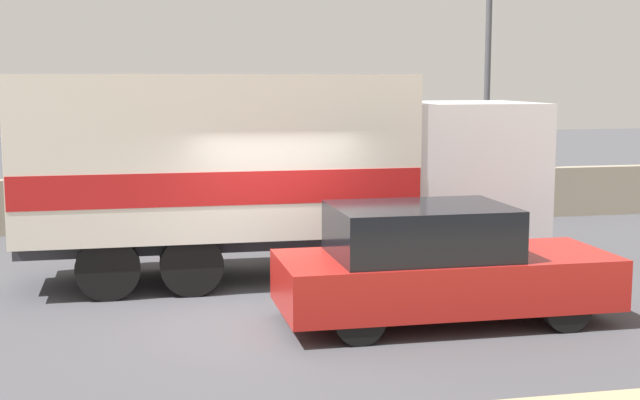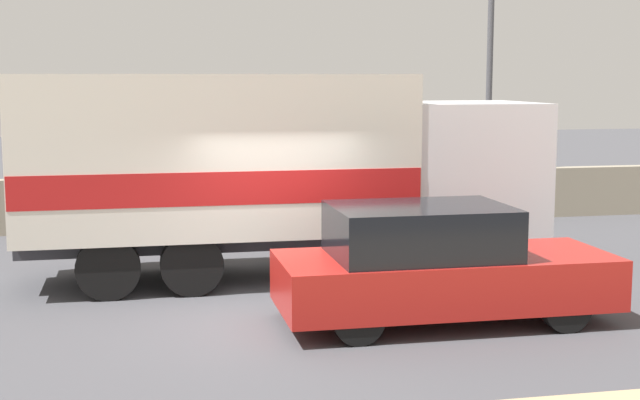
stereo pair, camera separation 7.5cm
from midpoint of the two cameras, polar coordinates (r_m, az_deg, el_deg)
name	(u,v)px [view 1 (the left image)]	position (r m, az deg, el deg)	size (l,w,h in m)	color
ground_plane	(295,319)	(12.38, -1.75, -7.59)	(80.00, 80.00, 0.00)	#47474C
stone_wall_backdrop	(232,201)	(19.74, -5.76, -0.06)	(60.00, 0.35, 1.17)	gray
street_lamp	(489,17)	(20.73, 10.65, 11.46)	(0.56, 0.28, 8.15)	#4C4C51
box_truck	(272,166)	(14.55, -3.27, 2.16)	(8.48, 2.32, 3.35)	silver
car_hatchback	(438,265)	(12.11, 7.36, -4.17)	(4.50, 1.78, 1.61)	#B21E19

